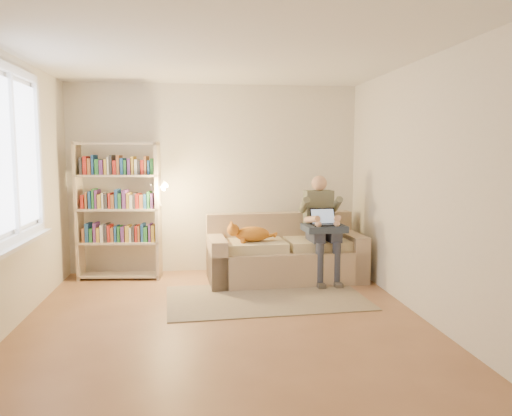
{
  "coord_description": "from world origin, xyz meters",
  "views": [
    {
      "loc": [
        -0.26,
        -4.75,
        1.68
      ],
      "look_at": [
        0.43,
        1.0,
        1.02
      ],
      "focal_mm": 35.0,
      "sensor_mm": 36.0,
      "label": 1
    }
  ],
  "objects": [
    {
      "name": "window",
      "position": [
        -1.95,
        0.2,
        1.38
      ],
      "size": [
        0.12,
        1.52,
        1.69
      ],
      "color": "white",
      "rests_on": "wall_left"
    },
    {
      "name": "cat",
      "position": [
        0.41,
        1.46,
        0.64
      ],
      "size": [
        0.66,
        0.25,
        0.24
      ],
      "rotation": [
        0.0,
        0.0,
        0.05
      ],
      "color": "orange",
      "rests_on": "sofa"
    },
    {
      "name": "wall_front",
      "position": [
        0.0,
        -2.25,
        1.3
      ],
      "size": [
        4.0,
        0.02,
        2.6
      ],
      "primitive_type": "cube",
      "color": "silver",
      "rests_on": "floor"
    },
    {
      "name": "person",
      "position": [
        1.34,
        1.48,
        0.78
      ],
      "size": [
        0.39,
        0.61,
        1.37
      ],
      "rotation": [
        0.0,
        0.0,
        0.05
      ],
      "color": "#666955",
      "rests_on": "sofa"
    },
    {
      "name": "wall_left",
      "position": [
        -2.0,
        0.0,
        1.3
      ],
      "size": [
        0.02,
        4.5,
        2.6
      ],
      "primitive_type": "cube",
      "color": "silver",
      "rests_on": "floor"
    },
    {
      "name": "laptop",
      "position": [
        1.3,
        1.37,
        0.8
      ],
      "size": [
        0.34,
        0.3,
        0.26
      ],
      "rotation": [
        0.0,
        0.0,
        0.05
      ],
      "color": "black",
      "rests_on": "blanket"
    },
    {
      "name": "wall_back",
      "position": [
        0.0,
        2.25,
        1.3
      ],
      "size": [
        4.0,
        0.02,
        2.6
      ],
      "primitive_type": "cube",
      "color": "silver",
      "rests_on": "floor"
    },
    {
      "name": "ceiling",
      "position": [
        0.0,
        0.0,
        2.6
      ],
      "size": [
        4.0,
        4.5,
        0.02
      ],
      "primitive_type": "cube",
      "color": "white",
      "rests_on": "wall_back"
    },
    {
      "name": "rug",
      "position": [
        0.52,
        0.77,
        0.01
      ],
      "size": [
        2.32,
        1.45,
        0.01
      ],
      "primitive_type": "cube",
      "rotation": [
        0.0,
        0.0,
        0.06
      ],
      "color": "gray",
      "rests_on": "floor"
    },
    {
      "name": "bookshelf",
      "position": [
        -1.27,
        1.9,
        1.0
      ],
      "size": [
        1.2,
        0.44,
        1.81
      ],
      "rotation": [
        0.0,
        0.0,
        -0.1
      ],
      "color": "#C6B396",
      "rests_on": "floor"
    },
    {
      "name": "floor",
      "position": [
        0.0,
        0.0,
        0.0
      ],
      "size": [
        4.5,
        4.5,
        0.0
      ],
      "primitive_type": "plane",
      "color": "brown",
      "rests_on": "ground"
    },
    {
      "name": "wall_right",
      "position": [
        2.0,
        0.0,
        1.3
      ],
      "size": [
        0.02,
        4.5,
        2.6
      ],
      "primitive_type": "cube",
      "color": "silver",
      "rests_on": "floor"
    },
    {
      "name": "sofa",
      "position": [
        0.88,
        1.61,
        0.31
      ],
      "size": [
        2.04,
        1.01,
        0.85
      ],
      "rotation": [
        0.0,
        0.0,
        0.05
      ],
      "color": "tan",
      "rests_on": "floor"
    },
    {
      "name": "blanket",
      "position": [
        1.31,
        1.36,
        0.71
      ],
      "size": [
        0.53,
        0.44,
        0.08
      ],
      "primitive_type": "cube",
      "rotation": [
        0.0,
        0.0,
        0.05
      ],
      "color": "#283447",
      "rests_on": "person"
    }
  ]
}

